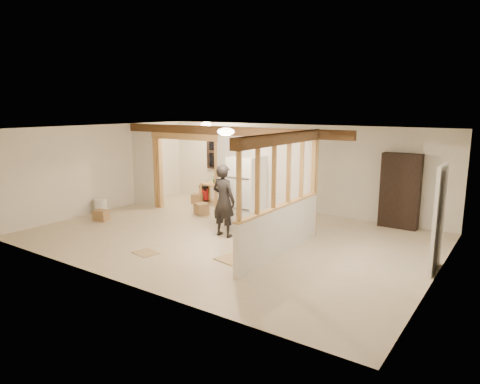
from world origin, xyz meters
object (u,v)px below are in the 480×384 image
Objects in this scene: shop_vac at (205,193)px; bookshelf at (400,191)px; woman at (224,201)px; work_table at (217,194)px; refrigerator at (246,193)px.

bookshelf is (6.00, 0.33, 0.68)m from shop_vac.
woman reaches higher than work_table.
shop_vac is at bearing -41.10° from woman.
refrigerator is at bearing -144.07° from bookshelf.
refrigerator reaches higher than shop_vac.
work_table is (-2.24, 1.71, -0.59)m from refrigerator.
woman is at bearing -136.09° from bookshelf.
refrigerator is at bearing -33.44° from shop_vac.
woman reaches higher than shop_vac.
refrigerator is 1.77× the size of work_table.
work_table is (-2.15, 2.53, -0.53)m from woman.
bookshelf reaches higher than shop_vac.
bookshelf is (3.10, 2.25, 0.03)m from refrigerator.
refrigerator is 1.06× the size of woman.
bookshelf reaches higher than woman.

